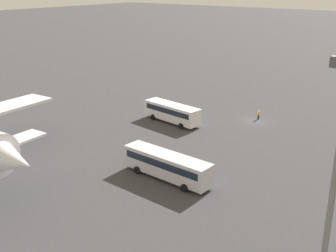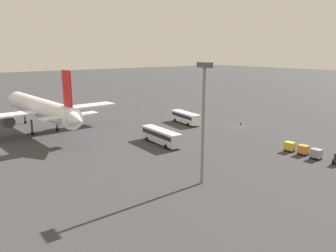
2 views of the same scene
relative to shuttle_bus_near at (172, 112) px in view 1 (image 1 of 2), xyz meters
The scene contains 4 objects.
ground_plane 15.13m from the shuttle_bus_near, 140.25° to the right, with size 600.00×600.00×0.00m, color #38383A.
shuttle_bus_near is the anchor object (origin of this frame).
shuttle_bus_far 22.74m from the shuttle_bus_near, 125.10° to the left, with size 12.87×3.60×3.36m.
worker_person 15.99m from the shuttle_bus_near, 136.47° to the right, with size 0.38×0.38×1.74m.
Camera 1 is at (-31.47, 67.18, 24.34)m, focal length 45.00 mm.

